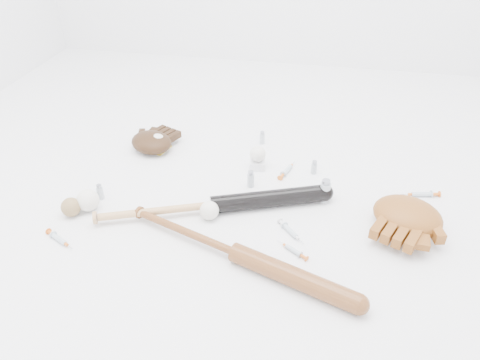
% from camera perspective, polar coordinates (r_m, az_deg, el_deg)
% --- Properties ---
extents(bat_dark, '(0.86, 0.39, 0.07)m').
position_cam_1_polar(bat_dark, '(1.70, -3.25, -3.04)').
color(bat_dark, black).
rests_on(bat_dark, ground).
extents(bat_wood, '(0.83, 0.35, 0.06)m').
position_cam_1_polar(bat_wood, '(1.50, -0.52, -8.86)').
color(bat_wood, brown).
rests_on(bat_wood, ground).
extents(glove_dark, '(0.30, 0.30, 0.08)m').
position_cam_1_polar(glove_dark, '(2.10, -10.75, 4.58)').
color(glove_dark, '#311D0D').
rests_on(glove_dark, ground).
extents(glove_tan, '(0.37, 0.37, 0.10)m').
position_cam_1_polar(glove_tan, '(1.72, 19.75, -4.08)').
color(glove_tan, brown).
rests_on(glove_tan, ground).
extents(trading_card, '(0.09, 0.11, 0.01)m').
position_cam_1_polar(trading_card, '(2.12, -9.71, 3.74)').
color(trading_card, yellow).
rests_on(trading_card, ground).
extents(pedestal, '(0.07, 0.07, 0.04)m').
position_cam_1_polar(pedestal, '(1.95, 2.14, 1.95)').
color(pedestal, white).
rests_on(pedestal, ground).
extents(baseball_on_pedestal, '(0.07, 0.07, 0.07)m').
position_cam_1_polar(baseball_on_pedestal, '(1.93, 2.17, 3.22)').
color(baseball_on_pedestal, white).
rests_on(baseball_on_pedestal, pedestal).
extents(baseball_left, '(0.08, 0.08, 0.08)m').
position_cam_1_polar(baseball_left, '(1.79, -18.05, -2.37)').
color(baseball_left, white).
rests_on(baseball_left, ground).
extents(baseball_upper, '(0.08, 0.08, 0.08)m').
position_cam_1_polar(baseball_upper, '(2.09, -10.02, 4.48)').
color(baseball_upper, white).
rests_on(baseball_upper, ground).
extents(baseball_mid, '(0.07, 0.07, 0.07)m').
position_cam_1_polar(baseball_mid, '(1.67, -3.76, -3.73)').
color(baseball_mid, white).
rests_on(baseball_mid, ground).
extents(baseball_aged, '(0.07, 0.07, 0.07)m').
position_cam_1_polar(baseball_aged, '(1.79, -19.91, -3.12)').
color(baseball_aged, olive).
rests_on(baseball_aged, ground).
extents(syringe_0, '(0.15, 0.10, 0.02)m').
position_cam_1_polar(syringe_0, '(1.70, -21.18, -6.75)').
color(syringe_0, '#ADBCC6').
rests_on(syringe_0, ground).
extents(syringe_1, '(0.13, 0.10, 0.02)m').
position_cam_1_polar(syringe_1, '(1.56, 6.51, -8.51)').
color(syringe_1, '#ADBCC6').
rests_on(syringe_1, ground).
extents(syringe_2, '(0.08, 0.16, 0.02)m').
position_cam_1_polar(syringe_2, '(1.94, 5.74, 1.19)').
color(syringe_2, '#ADBCC6').
rests_on(syringe_2, ground).
extents(syringe_3, '(0.12, 0.13, 0.02)m').
position_cam_1_polar(syringe_3, '(1.63, 6.15, -6.21)').
color(syringe_3, '#ADBCC6').
rests_on(syringe_3, ground).
extents(syringe_4, '(0.17, 0.06, 0.02)m').
position_cam_1_polar(syringe_4, '(1.92, 21.25, -1.63)').
color(syringe_4, '#ADBCC6').
rests_on(syringe_4, ground).
extents(vial_0, '(0.02, 0.02, 0.06)m').
position_cam_1_polar(vial_0, '(2.12, 2.72, 5.20)').
color(vial_0, '#ABB4BC').
rests_on(vial_0, ground).
extents(vial_1, '(0.02, 0.02, 0.06)m').
position_cam_1_polar(vial_1, '(1.93, 9.02, 1.56)').
color(vial_1, '#ABB4BC').
rests_on(vial_1, ground).
extents(vial_2, '(0.03, 0.03, 0.07)m').
position_cam_1_polar(vial_2, '(1.83, 1.31, 0.14)').
color(vial_2, '#ABB4BC').
rests_on(vial_2, ground).
extents(vial_3, '(0.04, 0.04, 0.09)m').
position_cam_1_polar(vial_3, '(1.77, 10.33, -1.28)').
color(vial_3, '#ABB4BC').
rests_on(vial_3, ground).
extents(vial_4, '(0.02, 0.02, 0.06)m').
position_cam_1_polar(vial_4, '(1.84, -16.70, -1.37)').
color(vial_4, '#ABB4BC').
rests_on(vial_4, ground).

